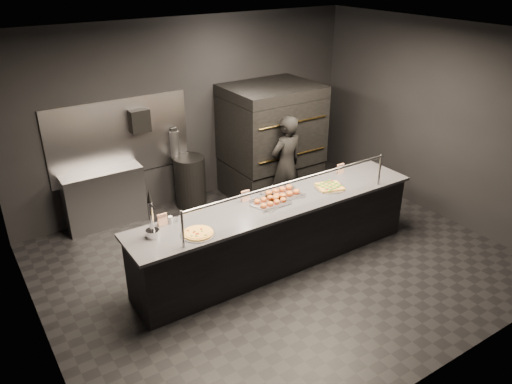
# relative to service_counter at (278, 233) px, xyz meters

# --- Properties ---
(room) EXTENTS (6.04, 6.00, 3.00)m
(room) POSITION_rel_service_counter_xyz_m (-0.02, 0.05, 1.03)
(room) COLOR black
(room) RESTS_ON ground
(service_counter) EXTENTS (4.10, 0.78, 1.37)m
(service_counter) POSITION_rel_service_counter_xyz_m (0.00, 0.00, 0.00)
(service_counter) COLOR black
(service_counter) RESTS_ON ground
(pizza_oven) EXTENTS (1.50, 1.23, 1.91)m
(pizza_oven) POSITION_rel_service_counter_xyz_m (1.20, 1.90, 0.50)
(pizza_oven) COLOR black
(pizza_oven) RESTS_ON ground
(prep_shelf) EXTENTS (1.20, 0.35, 0.90)m
(prep_shelf) POSITION_rel_service_counter_xyz_m (-1.60, 2.32, -0.01)
(prep_shelf) COLOR #99999E
(prep_shelf) RESTS_ON ground
(towel_dispenser) EXTENTS (0.30, 0.20, 0.35)m
(towel_dispenser) POSITION_rel_service_counter_xyz_m (-0.90, 2.39, 1.09)
(towel_dispenser) COLOR black
(towel_dispenser) RESTS_ON room
(fire_extinguisher) EXTENTS (0.14, 0.14, 0.51)m
(fire_extinguisher) POSITION_rel_service_counter_xyz_m (-0.35, 2.40, 0.60)
(fire_extinguisher) COLOR #B2B2B7
(fire_extinguisher) RESTS_ON room
(beer_tap) EXTENTS (0.16, 0.22, 0.60)m
(beer_tap) POSITION_rel_service_counter_xyz_m (-1.70, 0.09, 0.63)
(beer_tap) COLOR silver
(beer_tap) RESTS_ON service_counter
(round_pizza) EXTENTS (0.40, 0.40, 0.03)m
(round_pizza) POSITION_rel_service_counter_xyz_m (-1.24, -0.15, 0.47)
(round_pizza) COLOR silver
(round_pizza) RESTS_ON service_counter
(slider_tray_a) EXTENTS (0.53, 0.46, 0.07)m
(slider_tray_a) POSITION_rel_service_counter_xyz_m (-0.10, 0.04, 0.48)
(slider_tray_a) COLOR silver
(slider_tray_a) RESTS_ON service_counter
(slider_tray_b) EXTENTS (0.56, 0.46, 0.08)m
(slider_tray_b) POSITION_rel_service_counter_xyz_m (0.17, 0.15, 0.49)
(slider_tray_b) COLOR silver
(slider_tray_b) RESTS_ON service_counter
(square_pizza) EXTENTS (0.43, 0.43, 0.05)m
(square_pizza) POSITION_rel_service_counter_xyz_m (0.85, -0.02, 0.47)
(square_pizza) COLOR silver
(square_pizza) RESTS_ON service_counter
(condiment_jar) EXTENTS (0.14, 0.05, 0.09)m
(condiment_jar) POSITION_rel_service_counter_xyz_m (-1.37, 0.27, 0.50)
(condiment_jar) COLOR silver
(condiment_jar) RESTS_ON service_counter
(tent_cards) EXTENTS (2.93, 0.04, 0.15)m
(tent_cards) POSITION_rel_service_counter_xyz_m (-0.17, 0.28, 0.53)
(tent_cards) COLOR white
(tent_cards) RESTS_ON service_counter
(trash_bin) EXTENTS (0.51, 0.51, 0.86)m
(trash_bin) POSITION_rel_service_counter_xyz_m (-0.20, 2.22, -0.04)
(trash_bin) COLOR black
(trash_bin) RESTS_ON ground
(worker) EXTENTS (0.63, 0.45, 1.62)m
(worker) POSITION_rel_service_counter_xyz_m (0.99, 1.18, 0.34)
(worker) COLOR black
(worker) RESTS_ON ground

